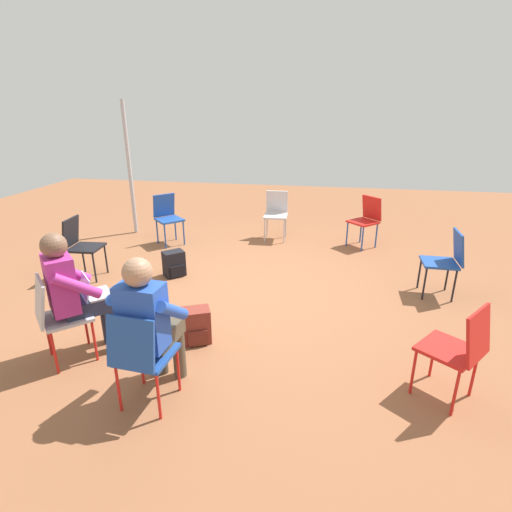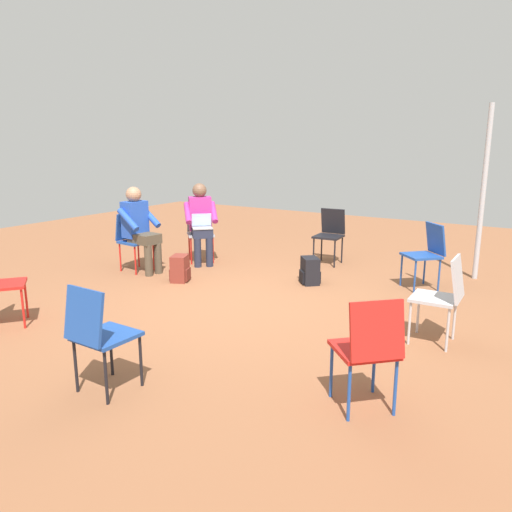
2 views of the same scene
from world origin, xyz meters
TOP-DOWN VIEW (x-y plane):
  - ground_plane at (0.00, 0.00)m, footprint 14.80×14.80m
  - chair_southwest at (-1.39, -1.78)m, footprint 0.58×0.58m
  - chair_east at (2.43, 0.31)m, footprint 0.44×0.41m
  - chair_north at (0.07, 2.25)m, footprint 0.41×0.45m
  - chair_south at (-0.37, -2.22)m, footprint 0.43×0.47m
  - chair_northwest at (-1.73, 1.66)m, footprint 0.58×0.58m
  - chair_west at (-2.33, 0.05)m, footprint 0.46×0.43m
  - chair_northeast at (1.61, 2.10)m, footprint 0.58×0.58m
  - person_with_laptop at (-1.27, -1.66)m, footprint 0.64×0.64m
  - person_in_blue at (-0.36, -2.06)m, footprint 0.52×0.54m
  - backpack_near_laptop_user at (-1.11, 0.31)m, footprint 0.34×0.34m
  - backpack_by_empty_chair at (-0.27, -1.24)m, footprint 0.34×0.31m
  - tent_pole_far at (-2.58, 2.14)m, footprint 0.07×0.07m

SIDE VIEW (x-z plane):
  - ground_plane at x=0.00m, z-range 0.00..0.00m
  - backpack_near_laptop_user at x=-1.11m, z-range -0.02..0.34m
  - backpack_by_empty_chair at x=-0.27m, z-range -0.02..0.34m
  - chair_southwest at x=-1.39m, z-range 0.07..0.92m
  - chair_east at x=2.43m, z-range 0.07..0.92m
  - chair_north at x=0.07m, z-range 0.07..0.92m
  - chair_south at x=-0.37m, z-range 0.07..0.92m
  - chair_northwest at x=-1.73m, z-range 0.07..0.92m
  - chair_west at x=-2.33m, z-range 0.07..0.92m
  - chair_northeast at x=1.61m, z-range 0.07..0.92m
  - person_with_laptop at x=-1.27m, z-range 0.07..1.31m
  - person_in_blue at x=-0.36m, z-range 0.07..1.31m
  - tent_pole_far at x=-2.58m, z-range 0.00..2.36m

